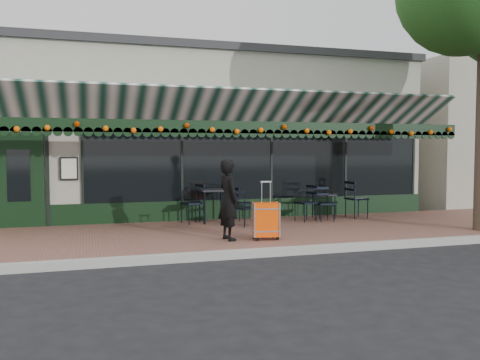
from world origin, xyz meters
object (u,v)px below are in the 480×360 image
object	(u,v)px
chair_a_left	(306,203)
chair_b_right	(244,204)
cafe_table_b	(213,192)
chair_a_front	(325,204)
woman	(229,200)
chair_a_right	(357,199)
suitcase	(266,220)
chair_b_left	(192,203)
chair_b_front	(245,208)
cafe_table_a	(324,197)

from	to	relation	value
chair_a_left	chair_b_right	bearing A→B (deg)	-129.24
cafe_table_b	chair_a_front	world-z (taller)	chair_a_front
woman	chair_a_left	bearing A→B (deg)	-62.21
chair_a_right	chair_a_front	world-z (taller)	chair_a_right
suitcase	chair_a_left	distance (m)	2.85
cafe_table_b	chair_a_left	bearing A→B (deg)	-11.93
chair_b_right	chair_b_left	bearing A→B (deg)	100.08
chair_a_front	cafe_table_b	bearing A→B (deg)	168.31
chair_a_left	chair_b_right	world-z (taller)	chair_a_left
chair_b_right	chair_b_front	xyz separation A→B (m)	(-0.31, -1.02, -0.00)
cafe_table_b	chair_b_right	size ratio (longest dim) A/B	0.97
woman	suitcase	xyz separation A→B (m)	(0.72, -0.17, -0.42)
woman	chair_a_right	distance (m)	4.68
cafe_table_a	chair_a_front	world-z (taller)	chair_a_front
suitcase	chair_b_front	world-z (taller)	suitcase
woman	cafe_table_a	size ratio (longest dim) A/B	2.53
suitcase	chair_a_left	size ratio (longest dim) A/B	1.26
chair_b_right	chair_b_front	bearing A→B (deg)	166.04
cafe_table_b	chair_b_front	world-z (taller)	chair_b_front
chair_b_right	cafe_table_a	bearing A→B (deg)	-93.70
woman	cafe_table_a	xyz separation A→B (m)	(3.25, 2.39, -0.23)
suitcase	chair_a_front	bearing A→B (deg)	51.64
chair_a_front	chair_b_right	xyz separation A→B (m)	(-1.88, 0.74, -0.01)
chair_a_left	chair_a_right	xyz separation A→B (m)	(1.55, 0.20, 0.04)
cafe_table_b	chair_a_right	size ratio (longest dim) A/B	0.83
cafe_table_b	chair_b_right	xyz separation A→B (m)	(0.86, 0.16, -0.32)
woman	chair_b_front	size ratio (longest dim) A/B	1.90
woman	chair_b_left	bearing A→B (deg)	-4.96
cafe_table_a	cafe_table_b	distance (m)	2.96
chair_a_front	chair_b_left	bearing A→B (deg)	170.33
cafe_table_b	chair_b_left	distance (m)	0.58
cafe_table_a	chair_b_front	xyz separation A→B (m)	(-2.41, -0.76, -0.15)
woman	chair_b_right	size ratio (longest dim) A/B	1.90
woman	chair_b_right	distance (m)	2.91
chair_a_right	cafe_table_b	bearing A→B (deg)	80.16
woman	cafe_table_b	world-z (taller)	woman
chair_a_right	chair_b_left	size ratio (longest dim) A/B	1.02
chair_a_front	suitcase	bearing A→B (deg)	-137.82
cafe_table_a	chair_a_right	bearing A→B (deg)	-12.04
chair_a_left	chair_a_right	bearing A→B (deg)	82.44
cafe_table_a	chair_a_left	world-z (taller)	chair_a_left
chair_a_right	chair_b_left	world-z (taller)	chair_a_right
chair_a_front	chair_b_right	size ratio (longest dim) A/B	1.02
suitcase	chair_b_left	world-z (taller)	suitcase
chair_a_front	chair_b_left	xyz separation A→B (m)	(-3.26, 0.58, 0.05)
suitcase	chair_b_right	world-z (taller)	suitcase
chair_a_right	chair_b_left	distance (m)	4.35
cafe_table_b	chair_b_left	world-z (taller)	chair_b_left
suitcase	chair_a_front	xyz separation A→B (m)	(2.31, 2.07, 0.05)
woman	chair_a_right	size ratio (longest dim) A/B	1.62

